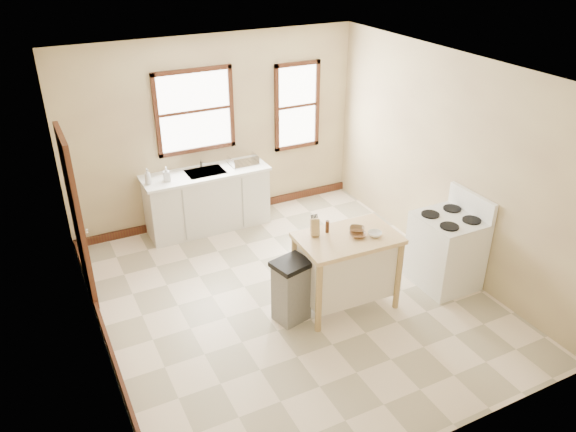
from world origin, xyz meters
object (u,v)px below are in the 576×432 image
object	(u,v)px
soap_bottle_b	(167,174)
gas_stove	(447,241)
dish_rack	(243,161)
bowl_a	(358,235)
knife_block	(315,227)
trash_bin	(291,291)
kitchen_island	(346,271)
bowl_c	(375,234)
soap_bottle_a	(148,177)
pepper_grinder	(327,227)
bowl_b	(357,229)

from	to	relation	value
soap_bottle_b	gas_stove	size ratio (longest dim) A/B	0.17
soap_bottle_b	gas_stove	bearing A→B (deg)	-33.72
dish_rack	bowl_a	bearing A→B (deg)	-105.37
knife_block	trash_bin	xyz separation A→B (m)	(-0.39, -0.16, -0.66)
kitchen_island	bowl_c	world-z (taller)	bowl_c
bowl_c	gas_stove	world-z (taller)	gas_stove
soap_bottle_a	pepper_grinder	distance (m)	2.78
dish_rack	pepper_grinder	bearing A→B (deg)	-110.93
knife_block	bowl_a	bearing A→B (deg)	-9.72
dish_rack	bowl_b	size ratio (longest dim) A/B	2.42
soap_bottle_a	trash_bin	distance (m)	2.74
pepper_grinder	bowl_b	world-z (taller)	pepper_grinder
kitchen_island	gas_stove	world-z (taller)	gas_stove
bowl_b	gas_stove	xyz separation A→B (m)	(1.22, -0.23, -0.37)
soap_bottle_a	soap_bottle_b	distance (m)	0.27
bowl_c	pepper_grinder	bearing A→B (deg)	144.22
knife_block	trash_bin	distance (m)	0.78
dish_rack	bowl_b	distance (m)	2.58
bowl_c	trash_bin	bearing A→B (deg)	170.34
trash_bin	gas_stove	xyz separation A→B (m)	(2.09, -0.21, 0.21)
soap_bottle_b	knife_block	size ratio (longest dim) A/B	1.03
knife_block	soap_bottle_a	bearing A→B (deg)	140.95
soap_bottle_a	dish_rack	distance (m)	1.47
dish_rack	kitchen_island	world-z (taller)	dish_rack
kitchen_island	bowl_b	world-z (taller)	bowl_b
bowl_a	gas_stove	distance (m)	1.33
bowl_b	knife_block	bearing A→B (deg)	164.01
dish_rack	gas_stove	world-z (taller)	gas_stove
knife_block	bowl_a	world-z (taller)	knife_block
trash_bin	soap_bottle_a	bearing A→B (deg)	97.69
soap_bottle_a	soap_bottle_b	bearing A→B (deg)	-13.45
kitchen_island	knife_block	bearing A→B (deg)	150.97
bowl_c	trash_bin	size ratio (longest dim) A/B	0.21
bowl_a	bowl_c	distance (m)	0.20
knife_block	bowl_b	world-z (taller)	knife_block
knife_block	gas_stove	size ratio (longest dim) A/B	0.17
soap_bottle_b	bowl_c	distance (m)	3.15
trash_bin	gas_stove	distance (m)	2.11
knife_block	gas_stove	distance (m)	1.80
kitchen_island	gas_stove	bearing A→B (deg)	-4.81
kitchen_island	bowl_c	xyz separation A→B (m)	(0.28, -0.13, 0.50)
knife_block	bowl_c	bearing A→B (deg)	-7.57
soap_bottle_b	kitchen_island	xyz separation A→B (m)	(1.40, -2.53, -0.55)
soap_bottle_a	pepper_grinder	world-z (taller)	soap_bottle_a
bowl_a	bowl_c	bearing A→B (deg)	-23.25
soap_bottle_a	dish_rack	xyz separation A→B (m)	(1.46, 0.08, -0.06)
bowl_c	knife_block	bearing A→B (deg)	151.41
soap_bottle_a	knife_block	xyz separation A→B (m)	(1.34, -2.33, 0.01)
knife_block	bowl_a	size ratio (longest dim) A/B	1.04
pepper_grinder	soap_bottle_b	bearing A→B (deg)	117.83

